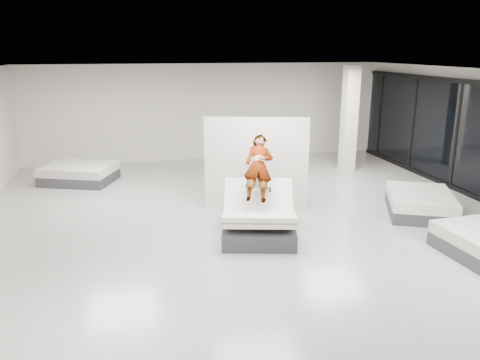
# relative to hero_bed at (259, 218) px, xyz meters

# --- Properties ---
(room) EXTENTS (14.00, 14.04, 3.20)m
(room) POSITION_rel_hero_bed_xyz_m (0.07, 0.01, 1.25)
(room) COLOR #B4B1AA
(room) RESTS_ON ground
(hero_bed) EXTENTS (1.83, 2.16, 1.13)m
(hero_bed) POSITION_rel_hero_bed_xyz_m (0.00, 0.00, 0.00)
(hero_bed) COLOR #35353A
(hero_bed) RESTS_ON floor
(person) EXTENTS (0.90, 1.47, 1.42)m
(person) POSITION_rel_hero_bed_xyz_m (0.08, 0.31, 0.81)
(person) COLOR slate
(person) RESTS_ON hero_bed
(remote) EXTENTS (0.08, 0.15, 0.08)m
(remote) POSITION_rel_hero_bed_xyz_m (0.20, -0.09, 0.63)
(remote) COLOR black
(remote) RESTS_ON person
(divider_panel) EXTENTS (2.33, 0.78, 2.18)m
(divider_panel) POSITION_rel_hero_bed_xyz_m (0.35, 1.56, 0.74)
(divider_panel) COLOR silver
(divider_panel) RESTS_ON floor
(flat_bed_right_far) EXTENTS (2.00, 2.22, 0.50)m
(flat_bed_right_far) POSITION_rel_hero_bed_xyz_m (3.95, 0.39, -0.10)
(flat_bed_right_far) COLOR #35353A
(flat_bed_right_far) RESTS_ON floor
(flat_bed_left_far) EXTENTS (2.24, 1.98, 0.51)m
(flat_bed_left_far) POSITION_rel_hero_bed_xyz_m (-3.94, 4.88, -0.10)
(flat_bed_left_far) COLOR #35353A
(flat_bed_left_far) RESTS_ON floor
(column) EXTENTS (0.40, 0.40, 3.20)m
(column) POSITION_rel_hero_bed_xyz_m (4.07, 4.51, 1.25)
(column) COLOR white
(column) RESTS_ON floor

